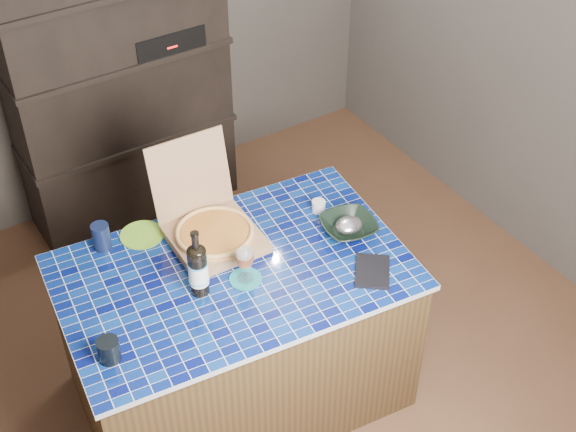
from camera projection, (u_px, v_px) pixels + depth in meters
room at (261, 165)px, 3.19m from camera, size 3.50×3.50×3.50m
shelving_unit at (119, 77)px, 4.40m from camera, size 1.20×0.41×1.80m
kitchen_island at (237, 334)px, 3.63m from camera, size 1.55×1.08×0.80m
pizza_box at (212, 229)px, 3.49m from camera, size 0.39×0.46×0.40m
mead_bottle at (198, 269)px, 3.20m from camera, size 0.08×0.08×0.32m
teal_trivet at (246, 279)px, 3.33m from camera, size 0.14×0.14×0.01m
wine_glass at (245, 258)px, 3.25m from camera, size 0.08×0.08×0.17m
tumbler at (109, 350)px, 2.98m from camera, size 0.09×0.09×0.10m
dvd_case at (373, 271)px, 3.36m from camera, size 0.23×0.24×0.02m
bowl at (349, 227)px, 3.54m from camera, size 0.27×0.27×0.06m
foil_contents at (349, 225)px, 3.54m from camera, size 0.13×0.11×0.06m
white_jar at (319, 206)px, 3.66m from camera, size 0.06×0.06×0.05m
navy_cup at (101, 237)px, 3.44m from camera, size 0.08×0.08×0.12m
green_trivet at (142, 235)px, 3.54m from camera, size 0.19×0.19×0.01m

